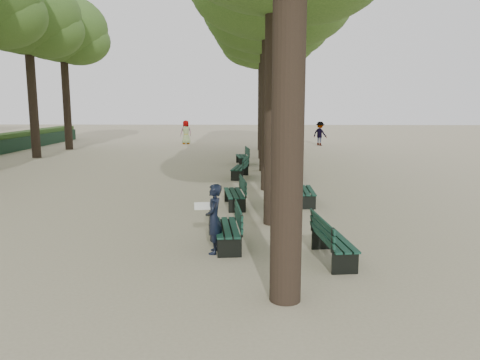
{
  "coord_description": "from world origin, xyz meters",
  "views": [
    {
      "loc": [
        0.96,
        -9.4,
        3.26
      ],
      "look_at": [
        0.6,
        3.0,
        1.2
      ],
      "focal_mm": 35.0,
      "sensor_mm": 36.0,
      "label": 1
    }
  ],
  "objects": [
    {
      "name": "bench_left_0",
      "position": [
        0.37,
        0.92,
        0.27
      ],
      "size": [
        0.78,
        1.85,
        0.92
      ],
      "color": "black",
      "rests_on": "ground"
    },
    {
      "name": "tree_far_4",
      "position": [
        -12.0,
        18.0,
        8.14
      ],
      "size": [
        6.0,
        6.0,
        10.45
      ],
      "color": "#33261C",
      "rests_on": "ground"
    },
    {
      "name": "tree_far_5",
      "position": [
        -12.0,
        23.0,
        8.14
      ],
      "size": [
        6.0,
        6.0,
        10.45
      ],
      "color": "#33261C",
      "rests_on": "ground"
    },
    {
      "name": "bench_left_3",
      "position": [
        0.37,
        15.2,
        0.27
      ],
      "size": [
        0.81,
        1.86,
        0.92
      ],
      "color": "black",
      "rests_on": "ground"
    },
    {
      "name": "ground",
      "position": [
        0.0,
        0.0,
        0.0
      ],
      "size": [
        120.0,
        120.0,
        0.0
      ],
      "primitive_type": "plane",
      "color": "tan",
      "rests_on": "ground"
    },
    {
      "name": "bench_right_2",
      "position": [
        2.63,
        10.86,
        0.27
      ],
      "size": [
        0.62,
        1.82,
        0.92
      ],
      "color": "black",
      "rests_on": "ground"
    },
    {
      "name": "pedestrian_b",
      "position": [
        6.03,
        26.58,
        0.91
      ],
      "size": [
        1.11,
        1.06,
        1.82
      ],
      "primitive_type": "imported",
      "rotation": [
        0.0,
        0.0,
        2.4
      ],
      "color": "#262628",
      "rests_on": "ground"
    },
    {
      "name": "bench_left_1",
      "position": [
        0.37,
        5.02,
        0.27
      ],
      "size": [
        0.81,
        1.86,
        0.92
      ],
      "color": "black",
      "rests_on": "ground"
    },
    {
      "name": "bench_left_2",
      "position": [
        0.37,
        10.75,
        0.27
      ],
      "size": [
        0.8,
        1.86,
        0.92
      ],
      "color": "black",
      "rests_on": "ground"
    },
    {
      "name": "tree_central_5",
      "position": [
        1.5,
        23.0,
        7.65
      ],
      "size": [
        6.0,
        6.0,
        9.95
      ],
      "color": "#33261C",
      "rests_on": "ground"
    },
    {
      "name": "man_with_map",
      "position": [
        0.11,
        0.44,
        0.77
      ],
      "size": [
        0.6,
        0.62,
        1.53
      ],
      "color": "black",
      "rests_on": "ground"
    },
    {
      "name": "bench_right_0",
      "position": [
        2.63,
        -0.0,
        0.27
      ],
      "size": [
        0.79,
        1.86,
        0.92
      ],
      "color": "black",
      "rests_on": "ground"
    },
    {
      "name": "pedestrian_c",
      "position": [
        4.07,
        24.16,
        0.91
      ],
      "size": [
        0.96,
        1.05,
        1.81
      ],
      "primitive_type": "imported",
      "rotation": [
        0.0,
        0.0,
        5.41
      ],
      "color": "#262628",
      "rests_on": "ground"
    },
    {
      "name": "bench_right_3",
      "position": [
        2.63,
        15.23,
        0.27
      ],
      "size": [
        0.64,
        1.82,
        0.92
      ],
      "color": "black",
      "rests_on": "ground"
    },
    {
      "name": "tree_central_3",
      "position": [
        1.5,
        13.0,
        7.65
      ],
      "size": [
        6.0,
        6.0,
        9.95
      ],
      "color": "#33261C",
      "rests_on": "ground"
    },
    {
      "name": "bench_right_1",
      "position": [
        2.63,
        5.54,
        0.27
      ],
      "size": [
        0.57,
        1.8,
        0.92
      ],
      "color": "black",
      "rests_on": "ground"
    },
    {
      "name": "tree_central_4",
      "position": [
        1.5,
        18.0,
        7.65
      ],
      "size": [
        6.0,
        6.0,
        9.95
      ],
      "color": "#33261C",
      "rests_on": "ground"
    },
    {
      "name": "pedestrian_d",
      "position": [
        -4.4,
        27.5,
        0.93
      ],
      "size": [
        0.98,
        0.75,
        1.87
      ],
      "primitive_type": "imported",
      "rotation": [
        0.0,
        0.0,
        3.62
      ],
      "color": "#262628",
      "rests_on": "ground"
    }
  ]
}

